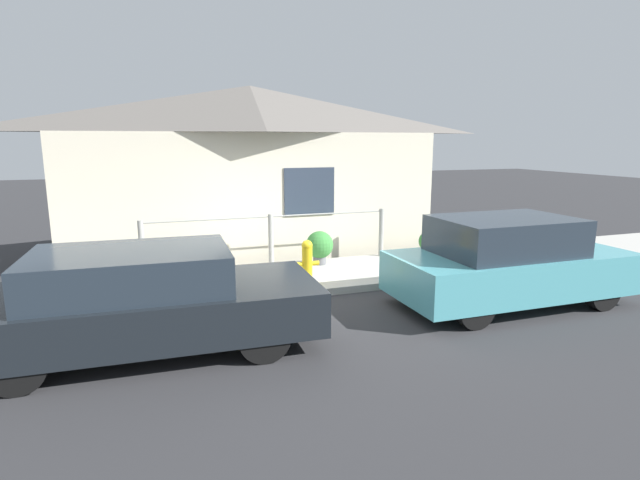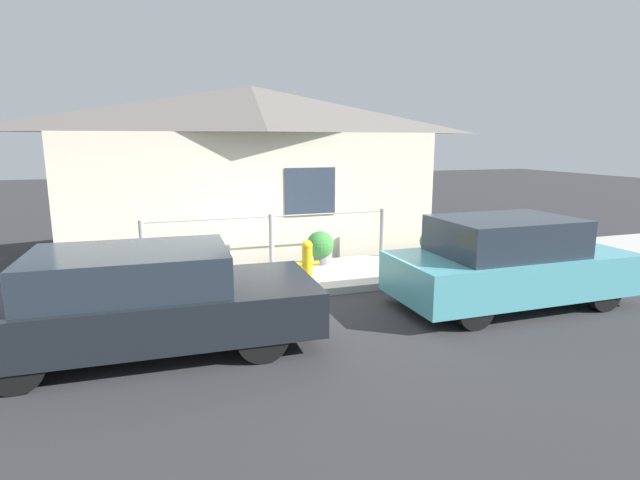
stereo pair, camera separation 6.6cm
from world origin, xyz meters
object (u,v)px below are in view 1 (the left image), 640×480
object	(u,v)px
fire_hydrant	(307,261)
car_left	(144,300)
potted_plant_corner	(429,243)
potted_plant_near_hydrant	(320,246)
car_right	(508,262)
potted_plant_by_fence	(192,258)

from	to	relation	value
fire_hydrant	car_left	bearing A→B (deg)	-146.51
potted_plant_corner	fire_hydrant	bearing A→B (deg)	-159.81
fire_hydrant	potted_plant_corner	bearing A→B (deg)	20.19
car_left	potted_plant_near_hydrant	distance (m)	4.44
potted_plant_near_hydrant	potted_plant_corner	xyz separation A→B (m)	(2.46, -0.08, -0.08)
car_right	potted_plant_corner	distance (m)	2.93
car_left	car_right	world-z (taller)	car_right
car_left	potted_plant_near_hydrant	size ratio (longest dim) A/B	6.31
potted_plant_by_fence	potted_plant_corner	xyz separation A→B (m)	(4.93, -0.06, -0.04)
fire_hydrant	potted_plant_near_hydrant	size ratio (longest dim) A/B	1.14
potted_plant_corner	potted_plant_near_hydrant	bearing A→B (deg)	178.24
fire_hydrant	potted_plant_corner	size ratio (longest dim) A/B	1.41
fire_hydrant	potted_plant_by_fence	bearing A→B (deg)	146.62
potted_plant_by_fence	car_left	bearing A→B (deg)	-105.48
car_left	car_right	bearing A→B (deg)	1.96
potted_plant_near_hydrant	potted_plant_corner	distance (m)	2.46
potted_plant_near_hydrant	car_right	bearing A→B (deg)	-54.84
car_right	potted_plant_by_fence	world-z (taller)	car_right
car_left	fire_hydrant	world-z (taller)	car_left
fire_hydrant	potted_plant_by_fence	size ratio (longest dim) A/B	1.33
car_right	potted_plant_by_fence	bearing A→B (deg)	146.85
potted_plant_by_fence	potted_plant_corner	bearing A→B (deg)	-0.71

